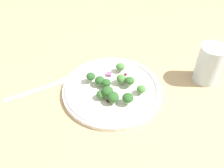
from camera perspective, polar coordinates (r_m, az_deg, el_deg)
The scene contains 22 objects.
ground_plane at distance 63.62cm, azimuth -0.45°, elevation -3.91°, with size 180.00×180.00×2.00cm, color tan.
plate at distance 63.93cm, azimuth 0.00°, elevation -1.19°, with size 25.84×25.84×1.70cm.
dressing_pool at distance 63.62cm, azimuth 0.00°, elevation -0.91°, with size 14.98×14.98×0.20cm, color white.
broccoli_floret_0 at distance 67.24cm, azimuth 1.96°, elevation 4.01°, with size 2.46×2.46×2.49cm.
broccoli_floret_1 at distance 60.07cm, azimuth -2.55°, elevation -2.45°, with size 2.32×2.32×2.35cm.
broccoli_floret_2 at distance 61.78cm, azimuth 6.80°, elevation -0.97°, with size 2.28×2.28×2.31cm.
broccoli_floret_3 at distance 62.48cm, azimuth -1.34°, elevation 0.23°, with size 2.37×2.37×2.40cm.
broccoli_floret_4 at distance 58.44cm, azimuth 3.72°, elevation -3.28°, with size 2.74×2.74×2.77cm.
broccoli_floret_5 at distance 64.15cm, azimuth -4.99°, elevation 1.76°, with size 2.38×2.38×2.41cm.
broccoli_floret_6 at distance 58.66cm, azimuth 0.24°, elevation -3.13°, with size 2.89×2.89×2.93cm.
broccoli_floret_7 at distance 62.62cm, azimuth 4.16°, elevation 0.75°, with size 2.44×2.44×2.48cm.
broccoli_floret_8 at distance 59.51cm, azimuth -1.02°, elevation -1.75°, with size 2.86×2.86×2.90cm.
broccoli_floret_9 at distance 63.57cm, azimuth 2.18°, elevation 1.23°, with size 2.56×2.56×2.59cm.
broccoli_floret_10 at distance 63.18cm, azimuth -2.86°, elevation 0.80°, with size 2.61×2.61×2.64cm.
cranberry_0 at distance 66.25cm, azimuth 3.17°, elevation 2.25°, with size 0.81×0.81×0.81cm, color maroon.
cranberry_1 at distance 60.80cm, azimuth 1.12°, elevation -2.51°, with size 0.80×0.80×0.80cm, color maroon.
cranberry_2 at distance 59.99cm, azimuth -0.95°, elevation -3.91°, with size 0.85×0.85×0.85cm, color #4C0A14.
onion_bit_0 at distance 61.53cm, azimuth 0.46°, elevation -2.48°, with size 0.84×1.36×0.47cm, color #934C84.
onion_bit_1 at distance 65.09cm, azimuth 3.24°, elevation 0.72°, with size 0.81×1.17×0.36cm, color #934C84.
onion_bit_2 at distance 66.66cm, azimuth -0.71°, elevation 2.37°, with size 1.34×1.33×0.47cm, color #A35B93.
fork at distance 67.72cm, azimuth -15.73°, elevation -0.80°, with size 9.47×17.63×0.50cm.
water_glass at distance 69.28cm, azimuth 21.67°, elevation 4.32°, with size 6.65×6.65×10.73cm, color silver.
Camera 1 is at (42.60, -1.34, 46.24)cm, focal length 39.19 mm.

